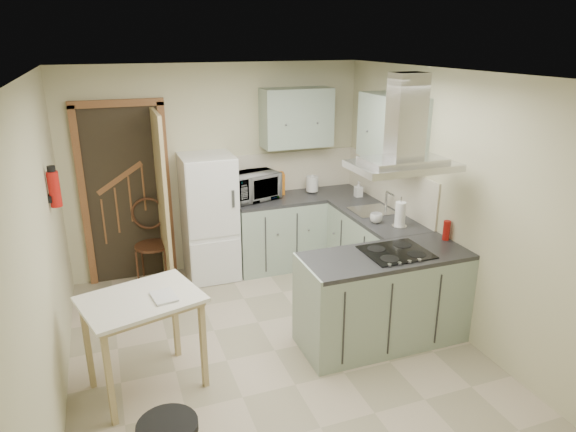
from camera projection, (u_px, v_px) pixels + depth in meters
name	position (u px, v px, depth m)	size (l,w,h in m)	color
floor	(275.00, 350.00, 4.80)	(4.20, 4.20, 0.00)	#B9A78F
ceiling	(272.00, 74.00, 3.97)	(4.20, 4.20, 0.00)	silver
back_wall	(218.00, 169.00, 6.24)	(3.60, 3.60, 0.00)	beige
left_wall	(43.00, 254.00, 3.80)	(4.20, 4.20, 0.00)	beige
right_wall	(449.00, 203.00, 4.97)	(4.20, 4.20, 0.00)	beige
doorway	(126.00, 195.00, 5.92)	(1.10, 0.12, 2.10)	brown
fridge	(209.00, 217.00, 6.08)	(0.60, 0.60, 1.50)	white
counter_back	(278.00, 232.00, 6.46)	(1.08, 0.60, 0.90)	#9EB2A0
counter_right	(363.00, 242.00, 6.13)	(0.60, 1.95, 0.90)	#9EB2A0
splashback	(292.00, 171.00, 6.58)	(1.68, 0.02, 0.50)	beige
wall_cabinet_back	(296.00, 118.00, 6.20)	(0.85, 0.35, 0.70)	#9EB2A0
wall_cabinet_right	(392.00, 128.00, 5.47)	(0.35, 0.90, 0.70)	#9EB2A0
peninsula	(384.00, 298.00, 4.82)	(1.55, 0.65, 0.90)	#9EB2A0
hob	(396.00, 252.00, 4.70)	(0.58, 0.50, 0.01)	black
extractor_hood	(403.00, 166.00, 4.44)	(0.90, 0.55, 0.10)	silver
sink	(372.00, 211.00, 5.83)	(0.45, 0.40, 0.01)	silver
fire_extinguisher	(54.00, 189.00, 4.53)	(0.10, 0.10, 0.32)	#B2140F
drop_leaf_table	(145.00, 343.00, 4.17)	(0.89, 0.67, 0.83)	tan
bentwood_chair	(152.00, 246.00, 6.02)	(0.40, 0.40, 0.91)	#492B18
microwave	(253.00, 186.00, 6.21)	(0.60, 0.40, 0.33)	black
kettle	(312.00, 184.00, 6.50)	(0.16, 0.16, 0.23)	silver
cereal_box	(281.00, 183.00, 6.46)	(0.07, 0.18, 0.26)	orange
soap_bottle	(358.00, 189.00, 6.33)	(0.09, 0.09, 0.19)	silver
paper_towel	(400.00, 214.00, 5.31)	(0.11, 0.11, 0.27)	white
cup	(376.00, 218.00, 5.45)	(0.13, 0.13, 0.10)	silver
red_bottle	(446.00, 230.00, 4.98)	(0.07, 0.07, 0.19)	#A0130D
book	(152.00, 294.00, 3.98)	(0.18, 0.24, 0.11)	maroon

